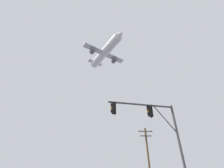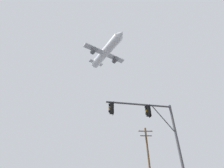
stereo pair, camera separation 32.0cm
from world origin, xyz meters
name	(u,v)px [view 2 (the right image)]	position (x,y,z in m)	size (l,w,h in m)	color
signal_pole_near	(152,123)	(3.70, 8.36, 5.02)	(5.67, 1.07, 6.74)	#4C4C51
utility_pole	(148,154)	(6.18, 20.45, 4.35)	(2.20, 0.28, 8.13)	brown
airplane	(106,52)	(-0.78, 37.34, 40.47)	(15.00, 19.43, 5.76)	white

